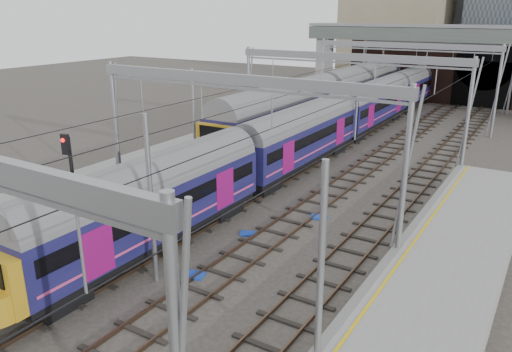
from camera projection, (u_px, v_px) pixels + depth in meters
The scene contains 12 objects.
ground at pixel (121, 303), 19.07m from camera, with size 160.00×160.00×0.00m, color #38332D.
platform_left at pixel (16, 214), 25.99m from camera, with size 4.32×55.00×1.12m.
tracks at pixel (299, 189), 31.17m from camera, with size 14.40×80.00×0.22m.
overhead_line at pixel (345, 73), 34.35m from camera, with size 16.80×80.00×8.00m.
retaining_wall at pixel (453, 67), 58.93m from camera, with size 28.00×2.75×9.00m.
overbridge at pixel (431, 44), 53.92m from camera, with size 28.00×3.00×9.25m.
train_main at pixel (342, 117), 40.60m from camera, with size 2.60×60.13×4.54m.
train_second at pixel (385, 79), 61.48m from camera, with size 3.08×71.13×5.20m.
signal_near_left at pixel (71, 175), 23.35m from camera, with size 0.40×0.48×5.30m.
equip_cover_a at pixel (248, 234), 24.89m from camera, with size 0.78×0.55×0.09m, color #173CB1.
equip_cover_b at pixel (319, 217), 26.87m from camera, with size 0.90×0.64×0.11m, color #173CB1.
equip_cover_c at pixel (194, 275), 20.98m from camera, with size 0.89×0.63×0.11m, color #173CB1.
Camera 1 is at (13.12, -11.37, 10.61)m, focal length 35.00 mm.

